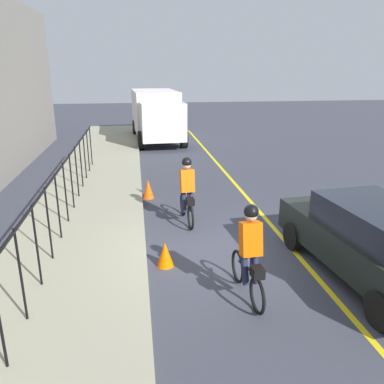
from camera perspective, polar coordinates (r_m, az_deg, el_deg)
ground_plane at (r=9.14m, az=4.79°, el=-8.69°), size 80.00×80.00×0.00m
lane_line_centre at (r=9.60m, az=14.23°, el=-7.84°), size 36.00×0.12×0.01m
sidewalk at (r=9.03m, az=-17.04°, el=-9.29°), size 40.00×3.20×0.15m
iron_fence at (r=9.58m, az=-19.18°, el=-0.39°), size 15.01×0.04×1.60m
cyclist_lead at (r=10.40m, az=-0.72°, el=0.13°), size 1.71×0.38×1.83m
cyclist_follow at (r=7.08m, az=8.45°, el=-8.88°), size 1.71×0.38×1.83m
patrol_sedan at (r=8.51m, az=24.87°, el=-6.37°), size 4.55×2.25×1.58m
box_truck_background at (r=22.77m, az=-5.22°, el=11.38°), size 6.84×2.86×2.78m
traffic_cone_near at (r=8.41m, az=-3.95°, el=-9.08°), size 0.36×0.36×0.54m
traffic_cone_far at (r=12.69m, az=-6.43°, el=0.44°), size 0.36×0.36×0.61m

